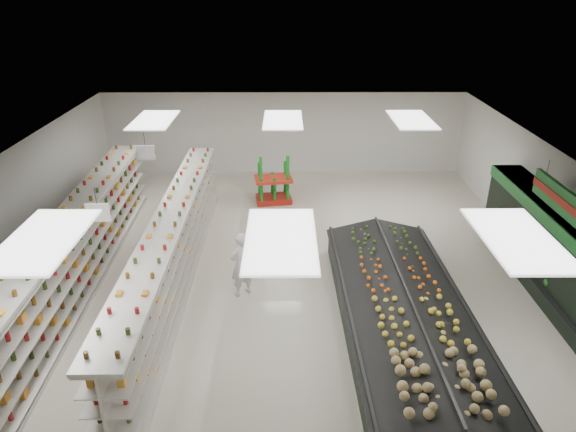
{
  "coord_description": "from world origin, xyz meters",
  "views": [
    {
      "loc": [
        0.09,
        -11.66,
        7.15
      ],
      "look_at": [
        0.14,
        0.74,
        1.38
      ],
      "focal_mm": 32.0,
      "sensor_mm": 36.0,
      "label": 1
    }
  ],
  "objects_px": {
    "produce_island": "(404,314)",
    "shopper_main": "(241,264)",
    "gondola_center": "(174,253)",
    "soda_endcap": "(273,181)",
    "shopper_background": "(202,177)",
    "gondola_left": "(74,259)"
  },
  "relations": [
    {
      "from": "produce_island",
      "to": "shopper_main",
      "type": "relative_size",
      "value": 4.48
    },
    {
      "from": "gondola_center",
      "to": "soda_endcap",
      "type": "relative_size",
      "value": 6.8
    },
    {
      "from": "produce_island",
      "to": "soda_endcap",
      "type": "xyz_separation_m",
      "value": [
        -3.01,
        7.37,
        0.27
      ]
    },
    {
      "from": "gondola_center",
      "to": "shopper_background",
      "type": "distance_m",
      "value": 5.36
    },
    {
      "from": "gondola_left",
      "to": "produce_island",
      "type": "distance_m",
      "value": 7.95
    },
    {
      "from": "shopper_main",
      "to": "gondola_left",
      "type": "bearing_deg",
      "value": -39.13
    },
    {
      "from": "gondola_left",
      "to": "produce_island",
      "type": "xyz_separation_m",
      "value": [
        7.75,
        -1.72,
        -0.41
      ]
    },
    {
      "from": "produce_island",
      "to": "shopper_background",
      "type": "relative_size",
      "value": 4.14
    },
    {
      "from": "produce_island",
      "to": "soda_endcap",
      "type": "bearing_deg",
      "value": 112.19
    },
    {
      "from": "gondola_center",
      "to": "gondola_left",
      "type": "bearing_deg",
      "value": -171.18
    },
    {
      "from": "gondola_center",
      "to": "soda_endcap",
      "type": "height_order",
      "value": "gondola_center"
    },
    {
      "from": "gondola_left",
      "to": "soda_endcap",
      "type": "height_order",
      "value": "gondola_left"
    },
    {
      "from": "gondola_left",
      "to": "gondola_center",
      "type": "bearing_deg",
      "value": 7.12
    },
    {
      "from": "shopper_main",
      "to": "shopper_background",
      "type": "height_order",
      "value": "shopper_background"
    },
    {
      "from": "soda_endcap",
      "to": "shopper_main",
      "type": "bearing_deg",
      "value": -96.49
    },
    {
      "from": "produce_island",
      "to": "gondola_center",
      "type": "bearing_deg",
      "value": 158.77
    },
    {
      "from": "gondola_left",
      "to": "produce_island",
      "type": "relative_size",
      "value": 1.54
    },
    {
      "from": "soda_endcap",
      "to": "shopper_background",
      "type": "distance_m",
      "value": 2.46
    },
    {
      "from": "shopper_main",
      "to": "shopper_background",
      "type": "xyz_separation_m",
      "value": [
        -1.8,
        5.87,
        0.07
      ]
    },
    {
      "from": "gondola_left",
      "to": "shopper_main",
      "type": "distance_m",
      "value": 4.09
    },
    {
      "from": "produce_island",
      "to": "shopper_main",
      "type": "xyz_separation_m",
      "value": [
        -3.66,
        1.59,
        0.33
      ]
    },
    {
      "from": "gondola_left",
      "to": "shopper_background",
      "type": "xyz_separation_m",
      "value": [
        2.29,
        5.73,
        -0.01
      ]
    }
  ]
}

